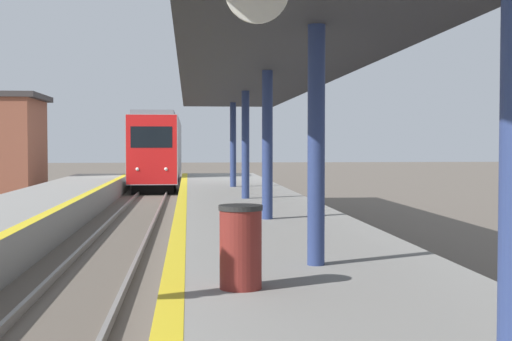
{
  "coord_description": "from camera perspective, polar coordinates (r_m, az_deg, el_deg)",
  "views": [
    {
      "loc": [
        1.85,
        -2.07,
        2.62
      ],
      "look_at": [
        3.36,
        13.75,
        2.03
      ],
      "focal_mm": 50.0,
      "sensor_mm": 36.0,
      "label": 1
    }
  ],
  "objects": [
    {
      "name": "trash_bin",
      "position": [
        8.48,
        -1.24,
        -6.11
      ],
      "size": [
        0.53,
        0.53,
        0.99
      ],
      "color": "maroon",
      "rests_on": "platform_right"
    },
    {
      "name": "station_canopy",
      "position": [
        16.34,
        0.92,
        8.1
      ],
      "size": [
        4.01,
        31.17,
        3.59
      ],
      "color": "navy",
      "rests_on": "platform_right"
    },
    {
      "name": "train",
      "position": [
        46.59,
        -7.72,
        1.62
      ],
      "size": [
        2.61,
        20.66,
        4.39
      ],
      "color": "black",
      "rests_on": "ground"
    }
  ]
}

